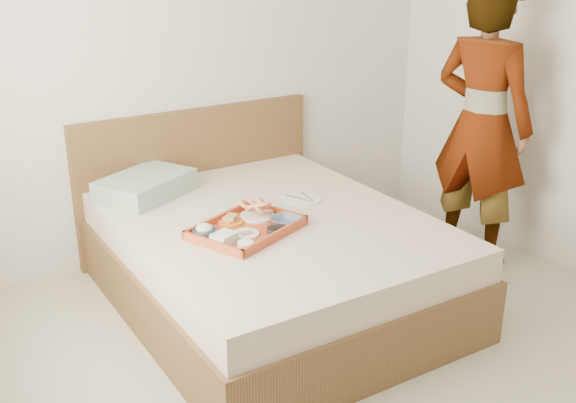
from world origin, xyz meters
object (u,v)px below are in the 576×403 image
Objects in this scene: person at (482,125)px; tray at (247,228)px; dinner_plate at (302,199)px; bed at (271,261)px.

tray is at bearing 73.97° from person.
tray is at bearing -154.29° from dinner_plate.
person is at bearing -23.96° from tray.
dinner_plate is at bearing 25.49° from bed.
dinner_plate is 1.23m from person.
bed is at bearing -154.51° from dinner_plate.
bed is at bearing 69.71° from person.
person is (1.65, -0.05, 0.34)m from tray.
tray is at bearing -153.98° from bed.
dinner_plate is 0.13× the size of person.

